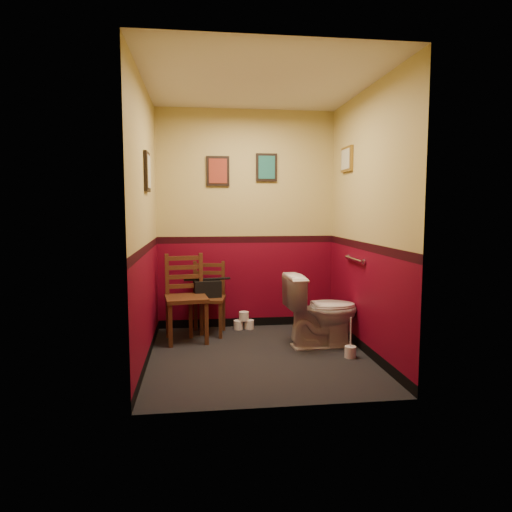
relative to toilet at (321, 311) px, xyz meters
The scene contains 17 objects.
floor 0.86m from the toilet, 159.75° to the right, with size 2.20×2.40×0.00m, color black.
ceiling 2.43m from the toilet, 159.75° to the right, with size 2.20×2.40×0.00m, color silver.
wall_back 1.52m from the toilet, 127.62° to the left, with size 2.20×2.70×0.00m, color #5E0518.
wall_front 1.89m from the toilet, 116.16° to the right, with size 2.20×2.70×0.00m, color #5E0518.
wall_left 2.07m from the toilet, behind, with size 2.40×2.70×0.00m, color #5E0518.
wall_right 1.07m from the toilet, 34.96° to the right, with size 2.40×2.70×0.00m, color #5E0518.
grab_bar 0.66m from the toilet, ahead, with size 0.05×0.56×0.06m.
framed_print_back_a 2.10m from the toilet, 139.50° to the left, with size 0.28×0.04×0.36m.
framed_print_back_b 1.91m from the toilet, 117.22° to the left, with size 0.26×0.04×0.34m.
framed_print_left 2.32m from the toilet, behind, with size 0.04×0.30×0.38m.
framed_print_right 1.73m from the toilet, 42.93° to the left, with size 0.04×0.34×0.28m.
toilet is the anchor object (origin of this frame).
toilet_brush 0.57m from the toilet, 66.45° to the right, with size 0.12×0.12×0.41m.
chair_left 1.53m from the toilet, 164.25° to the left, with size 0.51×0.51×0.98m.
chair_right 1.38m from the toilet, 151.58° to the left, with size 0.46×0.46×0.86m.
handbag 1.38m from the toilet, 153.11° to the left, with size 0.33×0.20×0.23m.
tp_stack 1.15m from the toilet, 134.11° to the left, with size 0.25×0.13×0.22m.
Camera 1 is at (-0.60, -4.47, 1.50)m, focal length 32.00 mm.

